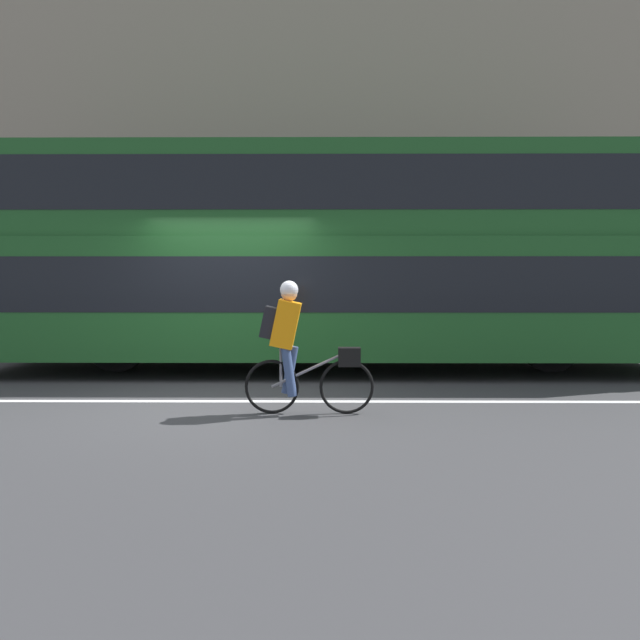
{
  "coord_description": "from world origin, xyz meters",
  "views": [
    {
      "loc": [
        1.41,
        -7.96,
        1.62
      ],
      "look_at": [
        1.35,
        0.76,
        1.0
      ],
      "focal_mm": 35.0,
      "sensor_mm": 36.0,
      "label": 1
    }
  ],
  "objects_px": {
    "bus": "(333,251)",
    "street_sign_post": "(534,283)",
    "trash_bin": "(330,326)",
    "cyclist_on_bike": "(295,342)"
  },
  "relations": [
    {
      "from": "bus",
      "to": "street_sign_post",
      "type": "bearing_deg",
      "value": 33.01
    },
    {
      "from": "bus",
      "to": "trash_bin",
      "type": "height_order",
      "value": "bus"
    },
    {
      "from": "trash_bin",
      "to": "bus",
      "type": "bearing_deg",
      "value": -89.23
    },
    {
      "from": "cyclist_on_bike",
      "to": "street_sign_post",
      "type": "height_order",
      "value": "street_sign_post"
    },
    {
      "from": "bus",
      "to": "trash_bin",
      "type": "distance_m",
      "value": 3.18
    },
    {
      "from": "cyclist_on_bike",
      "to": "street_sign_post",
      "type": "distance_m",
      "value": 7.79
    },
    {
      "from": "bus",
      "to": "street_sign_post",
      "type": "height_order",
      "value": "bus"
    },
    {
      "from": "trash_bin",
      "to": "cyclist_on_bike",
      "type": "bearing_deg",
      "value": -94.27
    },
    {
      "from": "cyclist_on_bike",
      "to": "street_sign_post",
      "type": "relative_size",
      "value": 0.64
    },
    {
      "from": "trash_bin",
      "to": "street_sign_post",
      "type": "height_order",
      "value": "street_sign_post"
    }
  ]
}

